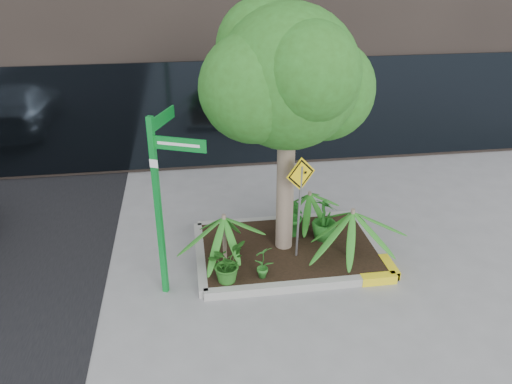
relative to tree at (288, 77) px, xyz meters
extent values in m
plane|color=gray|center=(-0.12, -0.37, -3.21)|extent=(80.00, 80.00, 0.00)
cube|color=#9E9E99|center=(0.08, 1.03, -3.14)|extent=(3.20, 0.15, 0.15)
cube|color=#9E9E99|center=(0.08, -1.17, -3.14)|extent=(3.20, 0.15, 0.15)
cube|color=#9E9E99|center=(-1.52, -0.07, -3.14)|extent=(0.15, 2.20, 0.15)
cube|color=#9E9E99|center=(1.68, -0.07, -3.14)|extent=(0.15, 2.20, 0.15)
cube|color=yellow|center=(1.38, -1.17, -3.14)|extent=(0.60, 0.17, 0.15)
cube|color=black|center=(0.08, -0.07, -3.09)|extent=(3.05, 2.05, 0.06)
cylinder|color=#82705E|center=(0.00, -0.02, -1.79)|extent=(0.30, 0.30, 2.84)
cylinder|color=#82705E|center=(0.10, -0.02, -0.75)|extent=(0.54, 0.15, 0.92)
sphere|color=#275A19|center=(0.00, -0.02, 0.00)|extent=(2.27, 2.27, 2.27)
sphere|color=#275A19|center=(0.66, 0.27, -0.28)|extent=(1.70, 1.70, 1.70)
sphere|color=#275A19|center=(-0.57, -0.20, -0.09)|extent=(1.70, 1.70, 1.70)
sphere|color=#275A19|center=(0.19, -0.58, 0.19)|extent=(1.51, 1.51, 1.51)
sphere|color=#275A19|center=(-0.28, 0.46, 0.38)|extent=(1.61, 1.61, 1.61)
cylinder|color=#82705E|center=(1.06, -0.56, -2.59)|extent=(0.07, 0.07, 0.95)
cylinder|color=#82705E|center=(-1.10, -0.29, -2.63)|extent=(0.07, 0.07, 0.87)
cylinder|color=#82705E|center=(0.63, 0.65, -2.70)|extent=(0.07, 0.07, 0.72)
imported|color=#235D1A|center=(-1.12, -0.92, -2.73)|extent=(0.82, 0.82, 0.67)
imported|color=#247021|center=(0.79, 0.12, -2.65)|extent=(0.65, 0.65, 0.83)
imported|color=#256D21|center=(-0.53, -0.92, -2.76)|extent=(0.42, 0.42, 0.60)
imported|color=#1D671E|center=(0.23, 0.29, -2.64)|extent=(0.55, 0.55, 0.84)
cube|color=#0C8D2D|center=(-2.12, -0.87, -1.74)|extent=(0.11, 0.11, 2.95)
cube|color=#0C8D2D|center=(-1.75, -1.02, -0.63)|extent=(0.77, 0.35, 0.19)
cube|color=#0C8D2D|center=(-1.96, -0.50, -0.42)|extent=(0.35, 0.77, 0.19)
cube|color=white|center=(-1.75, -1.04, -0.63)|extent=(0.58, 0.25, 0.04)
cube|color=white|center=(-1.98, -0.50, -0.42)|extent=(0.25, 0.58, 0.04)
cube|color=white|center=(-2.12, -0.91, -0.95)|extent=(0.12, 0.05, 0.13)
cylinder|color=slate|center=(0.17, -0.40, -2.20)|extent=(0.08, 0.10, 1.72)
cube|color=yellow|center=(0.17, -0.42, -1.47)|extent=(0.53, 0.26, 0.58)
cube|color=black|center=(0.17, -0.43, -1.47)|extent=(0.47, 0.22, 0.51)
cube|color=yellow|center=(0.17, -0.43, -1.47)|extent=(0.40, 0.18, 0.44)
cube|color=black|center=(0.16, -0.44, -1.48)|extent=(0.12, 0.06, 0.08)
camera|label=1|loc=(-1.64, -7.62, 1.79)|focal=35.00mm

